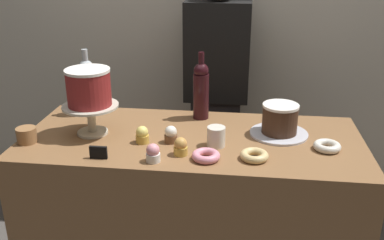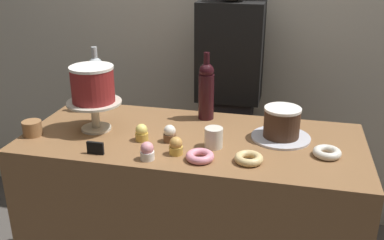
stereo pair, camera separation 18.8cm
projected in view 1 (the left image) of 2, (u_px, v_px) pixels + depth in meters
back_wall at (211, 14)px, 2.59m from camera, size 6.00×0.05×2.60m
display_counter at (192, 222)px, 2.08m from camera, size 1.48×0.65×0.89m
cake_stand_pedestal at (91, 114)px, 1.92m from camera, size 0.25×0.25×0.14m
white_layer_cake at (89, 87)px, 1.87m from camera, size 0.19×0.19×0.16m
silver_serving_platter at (279, 133)px, 1.94m from camera, size 0.26×0.26×0.01m
chocolate_round_cake at (280, 119)px, 1.91m from camera, size 0.16×0.16×0.13m
wine_bottle_clear at (88, 86)px, 2.13m from camera, size 0.08×0.08×0.33m
wine_bottle_dark_red at (201, 90)px, 2.08m from camera, size 0.08×0.08×0.33m
cupcake_caramel at (181, 147)px, 1.74m from camera, size 0.06×0.06×0.07m
cupcake_vanilla at (171, 135)px, 1.85m from camera, size 0.06×0.06×0.07m
cupcake_strawberry at (153, 153)px, 1.68m from camera, size 0.06×0.06×0.07m
cupcake_lemon at (142, 135)px, 1.85m from camera, size 0.06×0.06×0.07m
donut_pink at (206, 156)px, 1.71m from camera, size 0.11×0.11×0.03m
donut_sugar at (327, 146)px, 1.79m from camera, size 0.11×0.11×0.03m
donut_glazed at (254, 156)px, 1.71m from camera, size 0.11×0.11×0.03m
cookie_stack at (27, 135)px, 1.85m from camera, size 0.08×0.08×0.07m
price_sign_chalkboard at (98, 152)px, 1.71m from camera, size 0.07×0.01×0.05m
coffee_cup_ceramic at (216, 137)px, 1.81m from camera, size 0.08×0.08×0.08m
barista_figure at (216, 100)px, 2.55m from camera, size 0.36×0.22×1.60m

